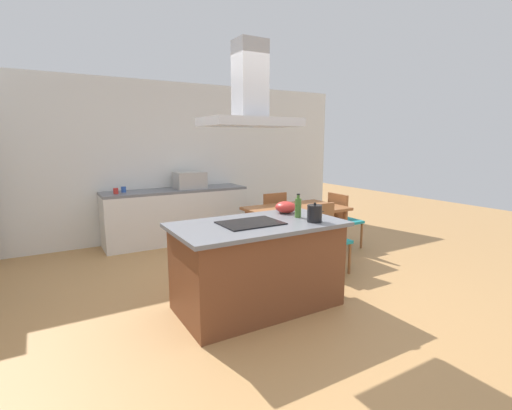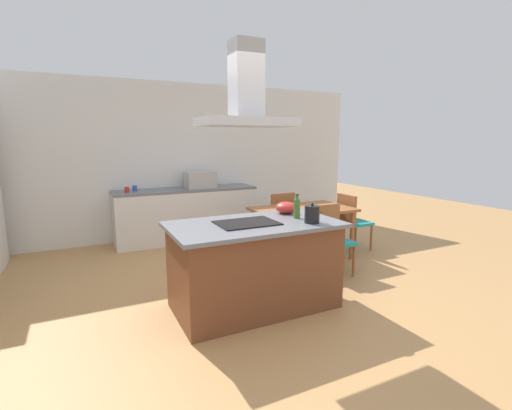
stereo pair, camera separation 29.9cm
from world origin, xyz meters
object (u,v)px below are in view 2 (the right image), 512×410
Objects in this scene: dining_table at (302,214)px; range_hood at (246,99)px; cooktop at (247,223)px; olive_oil_bottle at (297,208)px; mixing_bowl at (286,208)px; chair_facing_island at (330,235)px; countertop_microwave at (200,180)px; chair_facing_back_wall at (279,216)px; coffee_mug_red at (127,190)px; tea_kettle at (312,214)px; chair_at_right_end at (351,218)px; coffee_mug_blue at (135,188)px.

dining_table is 2.32m from range_hood.
cooktop is 2.33× the size of olive_oil_bottle.
chair_facing_island is (0.80, 0.20, -0.46)m from mixing_bowl.
cooktop is at bearing -156.19° from mixing_bowl.
countertop_microwave is 1.55m from chair_facing_back_wall.
coffee_mug_red is at bearing 105.65° from range_hood.
range_hood reaches higher than chair_facing_back_wall.
chair_facing_back_wall is (2.21, -1.01, -0.44)m from coffee_mug_red.
olive_oil_bottle is (0.59, -0.00, 0.10)m from cooktop.
chair_facing_back_wall is at bearing 68.54° from tea_kettle.
coffee_mug_red is 0.06× the size of dining_table.
tea_kettle is 1.20m from chair_facing_island.
cooktop is 1.55m from chair_facing_island.
cooktop is 2.63m from chair_at_right_end.
olive_oil_bottle reaches higher than chair_facing_back_wall.
range_hood is (-0.59, 0.00, 1.09)m from olive_oil_bottle.
coffee_mug_blue is at bearing 129.99° from chair_facing_island.
mixing_bowl reaches higher than coffee_mug_blue.
range_hood is at bearing -128.10° from chair_facing_back_wall.
chair_facing_island is at bearing -67.82° from countertop_microwave.
coffee_mug_red is (-1.41, 2.55, -0.02)m from mixing_bowl.
mixing_bowl is (0.62, 0.27, 0.06)m from cooktop.
olive_oil_bottle is 2.14m from chair_at_right_end.
chair_facing_back_wall is at bearing -28.77° from coffee_mug_blue.
chair_facing_back_wall is (0.83, 1.81, -0.50)m from olive_oil_bottle.
mixing_bowl is at bearing 23.81° from range_hood.
tea_kettle is at bearing -65.68° from coffee_mug_red.
cooktop is at bearing 179.55° from olive_oil_bottle.
coffee_mug_red is at bearing 105.65° from cooktop.
countertop_microwave is at bearing 81.40° from cooktop.
cooktop is 2.51× the size of mixing_bowl.
cooktop is 6.67× the size of coffee_mug_red.
coffee_mug_red and coffee_mug_blue have the same top height.
dining_table is at bearing -90.00° from chair_facing_back_wall.
chair_facing_back_wall is (1.42, 1.81, -0.40)m from cooktop.
range_hood reaches higher than olive_oil_bottle.
chair_facing_island is at bearing -50.01° from coffee_mug_blue.
countertop_microwave is at bearing 112.18° from chair_facing_island.
mixing_bowl is at bearing 83.67° from olive_oil_bottle.
chair_at_right_end is at bearing 26.07° from cooktop.
chair_facing_back_wall is (2.07, -1.14, -0.44)m from coffee_mug_blue.
olive_oil_bottle is at bearing 93.16° from tea_kettle.
olive_oil_bottle reaches higher than coffee_mug_blue.
chair_facing_island is at bearing 42.21° from tea_kettle.
chair_at_right_end is at bearing -28.29° from coffee_mug_red.
cooktop is at bearing -98.60° from countertop_microwave.
chair_facing_back_wall reaches higher than dining_table.
coffee_mug_blue is at bearing 115.49° from mixing_bowl.
chair_facing_island reaches higher than dining_table.
coffee_mug_red is at bearing 151.71° from chair_at_right_end.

